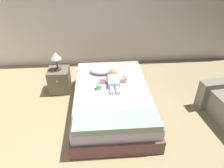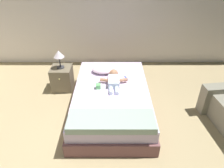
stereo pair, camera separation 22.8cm
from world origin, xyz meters
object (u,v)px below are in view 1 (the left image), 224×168
at_px(bed, 112,99).
at_px(toothbrush, 125,77).
at_px(baby, 113,80).
at_px(pillow, 102,70).
at_px(toy_block, 99,87).
at_px(lamp, 56,57).
at_px(nightstand, 59,80).

height_order(bed, toothbrush, toothbrush).
relative_size(bed, baby, 3.28).
distance_m(pillow, toy_block, 0.56).
bearing_deg(bed, lamp, 145.53).
xyz_separation_m(nightstand, toy_block, (0.76, -0.65, 0.23)).
xyz_separation_m(bed, toy_block, (-0.22, 0.02, 0.26)).
distance_m(pillow, nightstand, 0.88).
bearing_deg(lamp, pillow, -6.71).
relative_size(lamp, toy_block, 4.17).
bearing_deg(toothbrush, lamp, 165.73).
bearing_deg(bed, toothbrush, 53.61).
bearing_deg(nightstand, toy_block, -40.51).
bearing_deg(nightstand, lamp, 90.00).
height_order(pillow, toothbrush, pillow).
height_order(baby, toy_block, baby).
bearing_deg(toothbrush, baby, -144.22).
height_order(pillow, toy_block, pillow).
bearing_deg(lamp, toy_block, -40.52).
distance_m(pillow, toothbrush, 0.46).
height_order(pillow, baby, baby).
bearing_deg(baby, lamp, 154.91).
bearing_deg(lamp, baby, -25.09).
bearing_deg(pillow, toy_block, -98.21).
bearing_deg(nightstand, baby, -25.08).
relative_size(pillow, nightstand, 0.96).
distance_m(toothbrush, toy_block, 0.59).
xyz_separation_m(toothbrush, toy_block, (-0.48, -0.33, 0.03)).
relative_size(bed, toothbrush, 15.32).
distance_m(baby, toothbrush, 0.28).
height_order(bed, nightstand, nightstand).
xyz_separation_m(baby, toy_block, (-0.26, -0.17, -0.02)).
xyz_separation_m(bed, lamp, (-0.98, 0.67, 0.53)).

